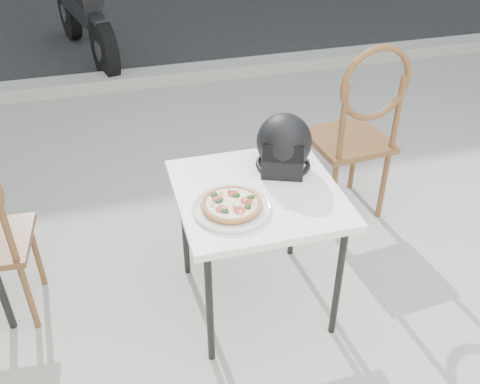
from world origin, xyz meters
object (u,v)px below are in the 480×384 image
object	(u,v)px
cafe_table_main	(257,202)
helmet	(284,146)
pizza	(232,204)
motorcycle	(83,16)
plate	(232,208)
cafe_chair_main	(359,125)

from	to	relation	value
cafe_table_main	helmet	size ratio (longest dim) A/B	2.09
pizza	motorcycle	bearing A→B (deg)	97.54
plate	pizza	world-z (taller)	pizza
cafe_chair_main	helmet	bearing A→B (deg)	28.91
helmet	motorcycle	xyz separation A→B (m)	(-0.84, 3.67, -0.38)
helmet	cafe_table_main	bearing A→B (deg)	-116.44
cafe_table_main	motorcycle	bearing A→B (deg)	99.93
cafe_table_main	helmet	xyz separation A→B (m)	(0.17, 0.15, 0.18)
cafe_chair_main	motorcycle	distance (m)	3.58
plate	helmet	bearing A→B (deg)	39.42
helmet	motorcycle	bearing A→B (deg)	124.82
helmet	cafe_chair_main	world-z (taller)	cafe_chair_main
motorcycle	pizza	bearing A→B (deg)	-95.09
plate	motorcycle	bearing A→B (deg)	97.54
pizza	helmet	xyz separation A→B (m)	(0.32, 0.26, 0.09)
pizza	helmet	world-z (taller)	helmet
pizza	helmet	bearing A→B (deg)	39.41
pizza	cafe_chair_main	world-z (taller)	cafe_chair_main
helmet	plate	bearing A→B (deg)	-118.69
helmet	cafe_chair_main	distance (m)	0.75
cafe_table_main	plate	distance (m)	0.20
cafe_table_main	motorcycle	distance (m)	3.89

